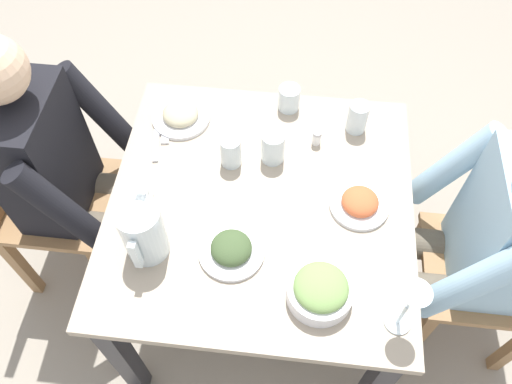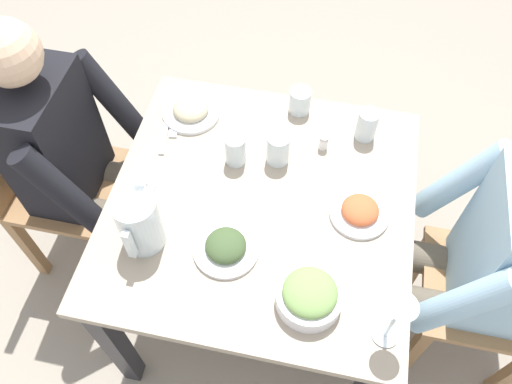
{
  "view_description": "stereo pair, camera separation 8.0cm",
  "coord_description": "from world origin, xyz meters",
  "px_view_note": "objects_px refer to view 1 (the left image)",
  "views": [
    {
      "loc": [
        0.84,
        0.08,
        2.02
      ],
      "look_at": [
        0.0,
        -0.01,
        0.77
      ],
      "focal_mm": 36.01,
      "sensor_mm": 36.0,
      "label": 1
    },
    {
      "loc": [
        0.83,
        0.16,
        2.02
      ],
      "look_at": [
        0.0,
        -0.01,
        0.77
      ],
      "focal_mm": 36.01,
      "sensor_mm": 36.0,
      "label": 2
    }
  ],
  "objects_px": {
    "chair_near": "(31,190)",
    "water_pitcher": "(143,232)",
    "salad_bowl": "(320,290)",
    "plate_beans": "(181,115)",
    "wine_glass": "(411,301)",
    "dining_table": "(261,221)",
    "water_glass_near_right": "(231,152)",
    "water_glass_by_pitcher": "(273,147)",
    "salt_shaker": "(317,137)",
    "plate_dolmas": "(231,249)",
    "diner_near": "(75,171)",
    "plate_rice_curry": "(360,203)",
    "water_glass_far_right": "(289,98)",
    "water_glass_far_left": "(358,117)",
    "diner_far": "(466,237)"
  },
  "relations": [
    {
      "from": "dining_table",
      "to": "plate_dolmas",
      "type": "height_order",
      "value": "plate_dolmas"
    },
    {
      "from": "salt_shaker",
      "to": "chair_near",
      "type": "bearing_deg",
      "value": -81.51
    },
    {
      "from": "diner_far",
      "to": "plate_rice_curry",
      "type": "height_order",
      "value": "diner_far"
    },
    {
      "from": "plate_dolmas",
      "to": "water_glass_far_left",
      "type": "xyz_separation_m",
      "value": [
        -0.5,
        0.34,
        0.04
      ]
    },
    {
      "from": "dining_table",
      "to": "diner_far",
      "type": "height_order",
      "value": "diner_far"
    },
    {
      "from": "plate_dolmas",
      "to": "plate_rice_curry",
      "type": "relative_size",
      "value": 1.06
    },
    {
      "from": "chair_near",
      "to": "salad_bowl",
      "type": "height_order",
      "value": "chair_near"
    },
    {
      "from": "water_pitcher",
      "to": "salt_shaker",
      "type": "bearing_deg",
      "value": 134.28
    },
    {
      "from": "water_glass_far_right",
      "to": "water_glass_far_left",
      "type": "bearing_deg",
      "value": 72.8
    },
    {
      "from": "water_pitcher",
      "to": "chair_near",
      "type": "bearing_deg",
      "value": -118.55
    },
    {
      "from": "plate_dolmas",
      "to": "salt_shaker",
      "type": "distance_m",
      "value": 0.48
    },
    {
      "from": "plate_beans",
      "to": "wine_glass",
      "type": "distance_m",
      "value": 0.95
    },
    {
      "from": "diner_near",
      "to": "plate_rice_curry",
      "type": "relative_size",
      "value": 6.63
    },
    {
      "from": "dining_table",
      "to": "water_glass_by_pitcher",
      "type": "relative_size",
      "value": 8.32
    },
    {
      "from": "water_glass_by_pitcher",
      "to": "plate_beans",
      "type": "bearing_deg",
      "value": -112.26
    },
    {
      "from": "diner_near",
      "to": "salad_bowl",
      "type": "distance_m",
      "value": 0.91
    },
    {
      "from": "dining_table",
      "to": "salad_bowl",
      "type": "relative_size",
      "value": 5.18
    },
    {
      "from": "wine_glass",
      "to": "salt_shaker",
      "type": "xyz_separation_m",
      "value": [
        -0.58,
        -0.24,
        -0.11
      ]
    },
    {
      "from": "water_glass_far_right",
      "to": "wine_glass",
      "type": "relative_size",
      "value": 0.45
    },
    {
      "from": "plate_beans",
      "to": "water_glass_by_pitcher",
      "type": "relative_size",
      "value": 1.77
    },
    {
      "from": "water_pitcher",
      "to": "water_glass_far_left",
      "type": "distance_m",
      "value": 0.78
    },
    {
      "from": "plate_beans",
      "to": "salt_shaker",
      "type": "xyz_separation_m",
      "value": [
        0.05,
        0.46,
        0.01
      ]
    },
    {
      "from": "plate_beans",
      "to": "salt_shaker",
      "type": "bearing_deg",
      "value": 83.25
    },
    {
      "from": "chair_near",
      "to": "water_pitcher",
      "type": "relative_size",
      "value": 4.64
    },
    {
      "from": "chair_near",
      "to": "plate_beans",
      "type": "bearing_deg",
      "value": 110.72
    },
    {
      "from": "water_pitcher",
      "to": "plate_dolmas",
      "type": "distance_m",
      "value": 0.25
    },
    {
      "from": "water_glass_near_right",
      "to": "wine_glass",
      "type": "distance_m",
      "value": 0.69
    },
    {
      "from": "water_pitcher",
      "to": "salad_bowl",
      "type": "height_order",
      "value": "water_pitcher"
    },
    {
      "from": "water_glass_far_right",
      "to": "plate_dolmas",
      "type": "bearing_deg",
      "value": -11.48
    },
    {
      "from": "water_glass_by_pitcher",
      "to": "water_glass_near_right",
      "type": "relative_size",
      "value": 1.03
    },
    {
      "from": "salt_shaker",
      "to": "plate_dolmas",
      "type": "bearing_deg",
      "value": -27.05
    },
    {
      "from": "dining_table",
      "to": "diner_far",
      "type": "xyz_separation_m",
      "value": [
        0.01,
        0.63,
        0.04
      ]
    },
    {
      "from": "water_pitcher",
      "to": "salt_shaker",
      "type": "distance_m",
      "value": 0.63
    },
    {
      "from": "plate_rice_curry",
      "to": "water_glass_far_right",
      "type": "bearing_deg",
      "value": -147.56
    },
    {
      "from": "wine_glass",
      "to": "diner_near",
      "type": "bearing_deg",
      "value": -112.86
    },
    {
      "from": "water_glass_near_right",
      "to": "water_glass_far_left",
      "type": "bearing_deg",
      "value": 115.51
    },
    {
      "from": "salad_bowl",
      "to": "plate_beans",
      "type": "xyz_separation_m",
      "value": [
        -0.59,
        -0.49,
        -0.02
      ]
    },
    {
      "from": "chair_near",
      "to": "wine_glass",
      "type": "distance_m",
      "value": 1.35
    },
    {
      "from": "plate_dolmas",
      "to": "water_glass_far_right",
      "type": "height_order",
      "value": "water_glass_far_right"
    },
    {
      "from": "water_glass_near_right",
      "to": "wine_glass",
      "type": "height_order",
      "value": "wine_glass"
    },
    {
      "from": "plate_beans",
      "to": "plate_dolmas",
      "type": "bearing_deg",
      "value": 26.45
    },
    {
      "from": "water_glass_far_left",
      "to": "wine_glass",
      "type": "height_order",
      "value": "wine_glass"
    },
    {
      "from": "dining_table",
      "to": "water_glass_near_right",
      "type": "relative_size",
      "value": 8.53
    },
    {
      "from": "plate_beans",
      "to": "water_glass_near_right",
      "type": "relative_size",
      "value": 1.82
    },
    {
      "from": "plate_beans",
      "to": "water_glass_near_right",
      "type": "bearing_deg",
      "value": 49.95
    },
    {
      "from": "salad_bowl",
      "to": "water_glass_far_left",
      "type": "bearing_deg",
      "value": 171.25
    },
    {
      "from": "plate_dolmas",
      "to": "salt_shaker",
      "type": "bearing_deg",
      "value": 152.95
    },
    {
      "from": "chair_near",
      "to": "plate_rice_curry",
      "type": "bearing_deg",
      "value": 85.81
    },
    {
      "from": "water_glass_by_pitcher",
      "to": "water_pitcher",
      "type": "bearing_deg",
      "value": -41.16
    },
    {
      "from": "salad_bowl",
      "to": "dining_table",
      "type": "bearing_deg",
      "value": -146.84
    }
  ]
}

